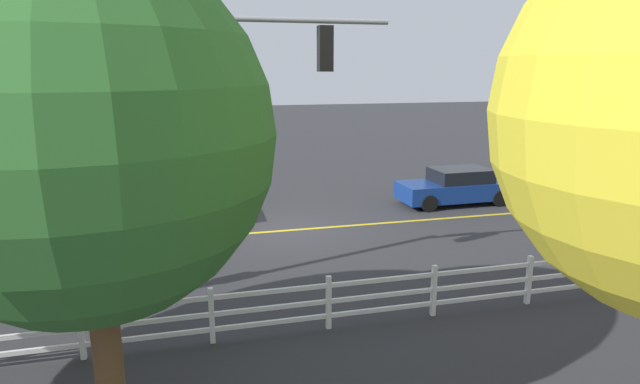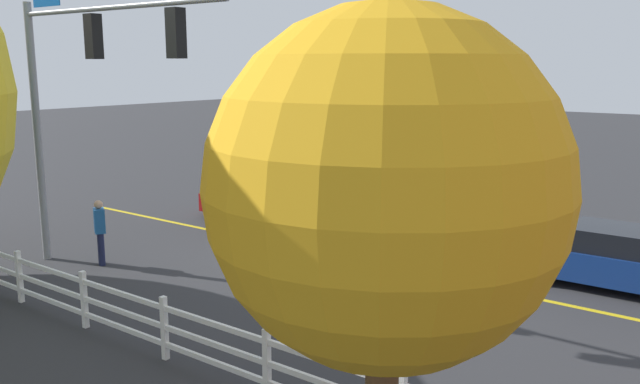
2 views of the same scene
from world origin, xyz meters
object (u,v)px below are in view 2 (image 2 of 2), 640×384
Objects in this scene: car_1 at (614,258)px; pedestrian at (100,229)px; car_2 at (262,202)px; tree_0 at (386,190)px.

pedestrian is (10.98, 6.03, 0.24)m from car_1.
tree_0 is (-11.30, 10.99, 3.35)m from car_2.
car_2 is 6.02m from pedestrian.
pedestrian is (0.16, 6.01, 0.26)m from car_2.
pedestrian is 0.30× the size of tree_0.
car_2 is (10.81, 0.01, -0.02)m from car_1.
car_2 is 16.11m from tree_0.
car_1 is 0.80× the size of tree_0.
car_1 is 2.66× the size of pedestrian.
pedestrian reaches higher than car_1.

